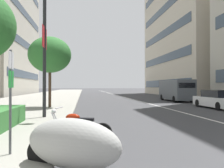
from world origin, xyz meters
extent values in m
cube|color=gray|center=(30.00, 12.48, 0.07)|extent=(160.00, 10.58, 0.15)
cube|color=silver|center=(35.00, 0.00, 0.00)|extent=(110.00, 0.16, 0.01)
ellipsoid|color=#9E9E99|center=(0.41, 6.80, 0.61)|extent=(1.82, 2.22, 1.00)
cylinder|color=black|center=(0.87, 7.52, 0.30)|extent=(0.42, 0.56, 0.60)
cylinder|color=black|center=(3.28, 7.51, 0.30)|extent=(0.27, 0.62, 0.61)
cylinder|color=silver|center=(3.28, 7.51, 0.30)|extent=(0.20, 0.33, 0.30)
cylinder|color=black|center=(2.87, 5.99, 0.30)|extent=(0.27, 0.62, 0.61)
cylinder|color=silver|center=(2.87, 5.99, 0.30)|extent=(0.20, 0.33, 0.30)
cube|color=silver|center=(3.08, 6.75, 0.29)|extent=(0.35, 0.43, 0.28)
cube|color=black|center=(3.03, 6.57, 0.70)|extent=(0.38, 0.68, 0.10)
ellipsoid|color=#991E0A|center=(3.12, 6.91, 0.76)|extent=(0.35, 0.51, 0.24)
cylinder|color=silver|center=(3.19, 7.45, 0.61)|extent=(0.13, 0.32, 0.64)
cylinder|color=silver|center=(3.33, 7.41, 0.61)|extent=(0.13, 0.32, 0.64)
cylinder|color=silver|center=(3.24, 7.35, 1.06)|extent=(0.59, 0.19, 0.04)
sphere|color=silver|center=(3.29, 7.52, 0.94)|extent=(0.14, 0.14, 0.14)
cylinder|color=silver|center=(3.14, 6.44, 0.18)|extent=(0.27, 0.69, 0.16)
cube|color=silver|center=(12.72, -3.99, 0.52)|extent=(4.71, 1.81, 0.74)
cube|color=black|center=(12.53, -3.99, 1.17)|extent=(2.56, 1.64, 0.56)
cylinder|color=black|center=(14.28, -3.21, 0.31)|extent=(0.62, 0.23, 0.62)
cylinder|color=black|center=(14.26, -4.80, 0.31)|extent=(0.62, 0.23, 0.62)
cylinder|color=black|center=(11.19, -3.17, 0.31)|extent=(0.62, 0.23, 0.62)
cube|color=#4C5156|center=(21.57, -4.31, 1.35)|extent=(6.22, 2.27, 2.26)
cube|color=black|center=(18.51, -4.24, 1.85)|extent=(0.08, 1.79, 0.56)
cylinder|color=black|center=(23.69, -3.39, 0.36)|extent=(0.73, 0.28, 0.72)
cylinder|color=black|center=(23.65, -5.32, 0.36)|extent=(0.73, 0.28, 0.72)
cylinder|color=black|center=(19.50, -3.29, 0.36)|extent=(0.73, 0.28, 0.72)
cylinder|color=black|center=(19.45, -5.23, 0.36)|extent=(0.73, 0.28, 0.72)
cylinder|color=#47494C|center=(1.45, 8.29, 1.38)|extent=(0.06, 0.06, 2.46)
cube|color=silver|center=(1.45, 8.28, 2.36)|extent=(0.32, 0.02, 0.40)
cube|color=#1E8C33|center=(1.45, 8.28, 1.91)|extent=(0.32, 0.02, 0.40)
cylinder|color=#232326|center=(8.03, 8.60, 4.37)|extent=(0.18, 0.18, 8.43)
cube|color=#B21E23|center=(7.68, 8.60, 4.30)|extent=(0.56, 0.03, 1.10)
cube|color=#B21E23|center=(8.38, 8.60, 4.30)|extent=(0.56, 0.03, 1.10)
cylinder|color=#473323|center=(13.77, 9.14, 1.56)|extent=(0.22, 0.22, 2.81)
ellipsoid|color=#2D6B2D|center=(13.77, 9.14, 4.18)|extent=(3.26, 3.26, 2.77)
cube|color=beige|center=(39.43, -16.74, 14.28)|extent=(26.87, 15.10, 28.57)
cube|color=#384756|center=(39.43, -9.15, 2.29)|extent=(24.18, 0.08, 1.50)
cube|color=#384756|center=(39.43, -9.15, 7.20)|extent=(24.18, 0.08, 1.50)
cube|color=#384756|center=(39.43, -9.15, 12.11)|extent=(24.18, 0.08, 1.50)
cube|color=#384756|center=(39.43, -9.15, 17.03)|extent=(24.18, 0.08, 1.50)
cube|color=#384756|center=(46.64, 18.73, 4.19)|extent=(25.18, 0.08, 1.50)
cube|color=#384756|center=(46.64, 18.73, 10.63)|extent=(25.18, 0.08, 1.50)
cube|color=#384756|center=(46.64, 18.73, 17.07)|extent=(25.18, 0.08, 1.50)
camera|label=1|loc=(-4.16, 6.58, 1.75)|focal=36.43mm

